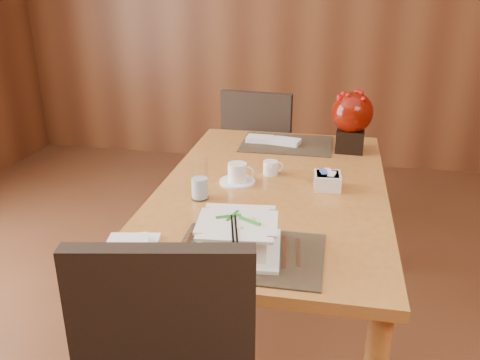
% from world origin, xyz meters
% --- Properties ---
extents(dining_table, '(0.90, 1.50, 0.75)m').
position_xyz_m(dining_table, '(0.00, 0.60, 0.65)').
color(dining_table, '#AF6D30').
rests_on(dining_table, ground).
extents(placemat_near, '(0.45, 0.33, 0.01)m').
position_xyz_m(placemat_near, '(0.00, 0.05, 0.75)').
color(placemat_near, black).
rests_on(placemat_near, dining_table).
extents(placemat_far, '(0.45, 0.33, 0.01)m').
position_xyz_m(placemat_far, '(0.00, 1.15, 0.75)').
color(placemat_far, black).
rests_on(placemat_far, dining_table).
extents(soup_setting, '(0.28, 0.28, 0.11)m').
position_xyz_m(soup_setting, '(-0.04, 0.06, 0.80)').
color(soup_setting, white).
rests_on(soup_setting, dining_table).
extents(coffee_cup, '(0.15, 0.15, 0.08)m').
position_xyz_m(coffee_cup, '(-0.15, 0.61, 0.79)').
color(coffee_cup, white).
rests_on(coffee_cup, dining_table).
extents(water_glass, '(0.08, 0.08, 0.15)m').
position_xyz_m(water_glass, '(-0.26, 0.43, 0.83)').
color(water_glass, silver).
rests_on(water_glass, dining_table).
extents(creamer_jug, '(0.10, 0.10, 0.06)m').
position_xyz_m(creamer_jug, '(-0.03, 0.73, 0.78)').
color(creamer_jug, white).
rests_on(creamer_jug, dining_table).
extents(sugar_caddy, '(0.11, 0.11, 0.06)m').
position_xyz_m(sugar_caddy, '(0.22, 0.62, 0.78)').
color(sugar_caddy, white).
rests_on(sugar_caddy, dining_table).
extents(berry_decor, '(0.20, 0.20, 0.29)m').
position_xyz_m(berry_decor, '(0.31, 1.11, 0.91)').
color(berry_decor, black).
rests_on(berry_decor, dining_table).
extents(napkins_far, '(0.28, 0.13, 0.02)m').
position_xyz_m(napkins_far, '(-0.06, 1.15, 0.77)').
color(napkins_far, silver).
rests_on(napkins_far, dining_table).
extents(bread_plate, '(0.19, 0.19, 0.01)m').
position_xyz_m(bread_plate, '(-0.37, 0.02, 0.76)').
color(bread_plate, white).
rests_on(bread_plate, dining_table).
extents(far_chair, '(0.48, 0.48, 0.93)m').
position_xyz_m(far_chair, '(-0.20, 1.63, 0.52)').
color(far_chair, black).
rests_on(far_chair, ground).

